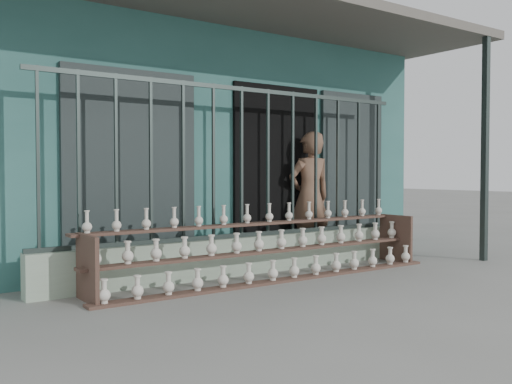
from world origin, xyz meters
TOP-DOWN VIEW (x-y plane):
  - ground at (0.00, 0.00)m, footprint 60.00×60.00m
  - workshop_building at (0.00, 4.23)m, footprint 7.40×6.60m
  - parapet_wall at (0.00, 1.30)m, footprint 5.00×0.20m
  - security_fence at (-0.00, 1.30)m, footprint 5.00×0.04m
  - shelf_rack at (0.13, 0.88)m, footprint 4.50×0.68m
  - elderly_woman at (1.30, 1.56)m, footprint 0.69×0.49m

SIDE VIEW (x-z plane):
  - ground at x=0.00m, z-range 0.00..0.00m
  - parapet_wall at x=0.00m, z-range 0.00..0.45m
  - shelf_rack at x=0.13m, z-range -0.06..0.79m
  - elderly_woman at x=1.30m, z-range 0.00..1.78m
  - security_fence at x=0.00m, z-range 0.45..2.25m
  - workshop_building at x=0.00m, z-range 0.02..3.23m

